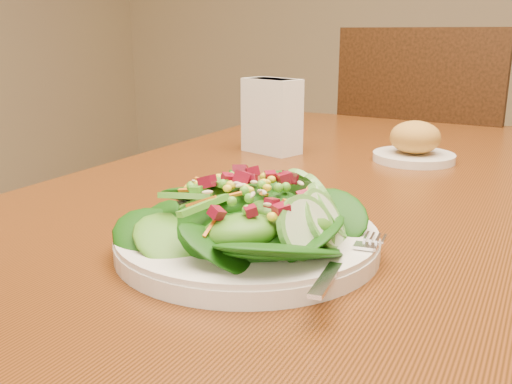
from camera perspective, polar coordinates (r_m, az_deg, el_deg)
dining_table at (r=0.92m, az=10.67°, el=-5.24°), size 0.90×1.40×0.75m
chair_far at (r=1.75m, az=16.36°, el=0.09°), size 0.48×0.49×0.99m
salad_plate at (r=0.60m, az=-0.07°, el=-3.35°), size 0.28×0.28×0.08m
bread_plate at (r=1.06m, az=15.58°, el=4.57°), size 0.14×0.14×0.07m
napkin_holder at (r=1.09m, az=1.59°, el=7.81°), size 0.12×0.09×0.14m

